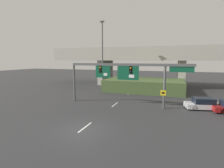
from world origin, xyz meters
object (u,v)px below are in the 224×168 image
object	(u,v)px
signal_gantry	(124,71)
parked_sedan_near_right	(204,104)
highway_light_pole_near	(102,54)
speed_limit_sign	(163,97)

from	to	relation	value
signal_gantry	parked_sedan_near_right	size ratio (longest dim) A/B	3.40
highway_light_pole_near	parked_sedan_near_right	world-z (taller)	highway_light_pole_near
signal_gantry	speed_limit_sign	world-z (taller)	signal_gantry
highway_light_pole_near	parked_sedan_near_right	bearing A→B (deg)	-27.50
speed_limit_sign	parked_sedan_near_right	world-z (taller)	speed_limit_sign
signal_gantry	parked_sedan_near_right	world-z (taller)	signal_gantry
signal_gantry	parked_sedan_near_right	bearing A→B (deg)	7.44
speed_limit_sign	highway_light_pole_near	bearing A→B (deg)	138.02
highway_light_pole_near	parked_sedan_near_right	size ratio (longest dim) A/B	2.81
signal_gantry	speed_limit_sign	xyz separation A→B (m)	(4.96, -0.85, -2.77)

